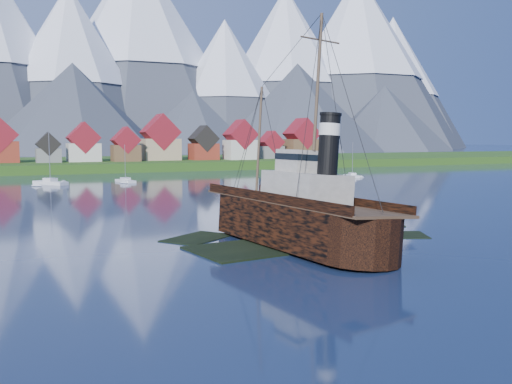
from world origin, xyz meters
name	(u,v)px	position (x,y,z in m)	size (l,w,h in m)	color
ground	(293,241)	(0.00, 0.00, 0.00)	(1400.00, 1400.00, 0.00)	#182645
shoal	(297,240)	(1.78, 2.15, -0.35)	(31.71, 21.24, 1.14)	black
shore_bank	(84,168)	(0.00, 170.00, 0.00)	(600.00, 80.00, 3.20)	#1D4213
seawall	(100,173)	(0.00, 132.00, 0.00)	(600.00, 2.50, 2.00)	#3F3D38
mountains	(31,47)	(-0.79, 481.26, 89.34)	(965.00, 340.00, 205.00)	#2D333D
tugboat_wreck	(287,214)	(-1.11, -0.77, 3.14)	(7.34, 31.60, 25.04)	black
sailboat_c	(50,183)	(-18.12, 91.96, 0.30)	(7.82, 9.96, 13.22)	silver
sailboat_d	(352,176)	(64.03, 83.98, 0.24)	(3.72, 7.97, 10.55)	silver
sailboat_e	(125,181)	(0.06, 91.73, 0.22)	(3.86, 8.94, 10.07)	silver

